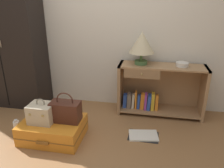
# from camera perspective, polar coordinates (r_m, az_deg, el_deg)

# --- Properties ---
(ground_plane) EXTENTS (9.00, 9.00, 0.00)m
(ground_plane) POSITION_cam_1_polar(r_m,az_deg,el_deg) (2.37, -10.66, -20.00)
(ground_plane) COLOR olive
(back_wall) EXTENTS (6.40, 0.10, 2.60)m
(back_wall) POSITION_cam_1_polar(r_m,az_deg,el_deg) (3.22, -2.46, 16.94)
(back_wall) COLOR silver
(back_wall) RESTS_ON ground_plane
(wardrobe) EXTENTS (0.98, 0.47, 1.96)m
(wardrobe) POSITION_cam_1_polar(r_m,az_deg,el_deg) (3.56, -25.43, 10.16)
(wardrobe) COLOR black
(wardrobe) RESTS_ON ground_plane
(bookshelf) EXTENTS (1.17, 0.36, 0.72)m
(bookshelf) POSITION_cam_1_polar(r_m,az_deg,el_deg) (3.14, 11.61, -1.54)
(bookshelf) COLOR #A37A51
(bookshelf) RESTS_ON ground_plane
(table_lamp) EXTENTS (0.34, 0.34, 0.43)m
(table_lamp) POSITION_cam_1_polar(r_m,az_deg,el_deg) (2.95, 7.77, 10.45)
(table_lamp) COLOR #4C7542
(table_lamp) RESTS_ON bookshelf
(bowl) EXTENTS (0.16, 0.16, 0.05)m
(bowl) POSITION_cam_1_polar(r_m,az_deg,el_deg) (3.02, 17.79, 4.88)
(bowl) COLOR silver
(bowl) RESTS_ON bookshelf
(suitcase_large) EXTENTS (0.70, 0.54, 0.23)m
(suitcase_large) POSITION_cam_1_polar(r_m,az_deg,el_deg) (2.72, -15.07, -11.27)
(suitcase_large) COLOR orange
(suitcase_large) RESTS_ON ground_plane
(train_case) EXTENTS (0.28, 0.24, 0.29)m
(train_case) POSITION_cam_1_polar(r_m,az_deg,el_deg) (2.63, -17.80, -7.17)
(train_case) COLOR beige
(train_case) RESTS_ON suitcase_large
(handbag) EXTENTS (0.34, 0.18, 0.35)m
(handbag) POSITION_cam_1_polar(r_m,az_deg,el_deg) (2.57, -11.97, -6.92)
(handbag) COLOR #472319
(handbag) RESTS_ON suitcase_large
(bottle) EXTENTS (0.07, 0.07, 0.21)m
(bottle) POSITION_cam_1_polar(r_m,az_deg,el_deg) (2.92, -23.49, -10.46)
(bottle) COLOR white
(bottle) RESTS_ON ground_plane
(open_book_on_floor) EXTENTS (0.38, 0.28, 0.02)m
(open_book_on_floor) POSITION_cam_1_polar(r_m,az_deg,el_deg) (2.74, 8.17, -13.14)
(open_book_on_floor) COLOR white
(open_book_on_floor) RESTS_ON ground_plane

